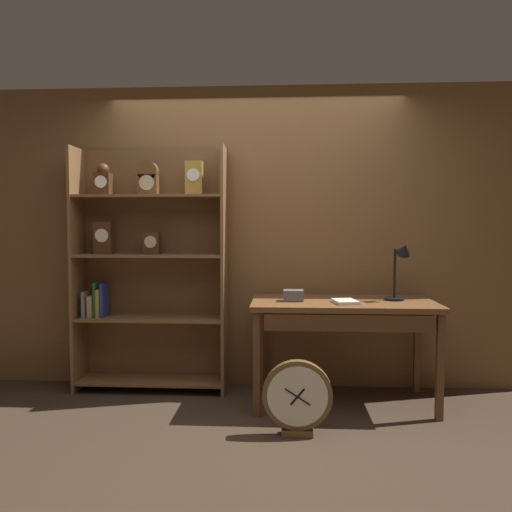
{
  "coord_description": "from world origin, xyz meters",
  "views": [
    {
      "loc": [
        0.25,
        -2.99,
        1.38
      ],
      "look_at": [
        0.03,
        0.71,
        1.17
      ],
      "focal_mm": 34.45,
      "sensor_mm": 36.0,
      "label": 1
    }
  ],
  "objects": [
    {
      "name": "desk_lamp",
      "position": [
        1.15,
        0.86,
        1.1
      ],
      "size": [
        0.19,
        0.2,
        0.48
      ],
      "color": "black",
      "rests_on": "workbench"
    },
    {
      "name": "ground_plane",
      "position": [
        0.0,
        0.0,
        0.0
      ],
      "size": [
        10.0,
        10.0,
        0.0
      ],
      "primitive_type": "plane",
      "color": "#3D2D21"
    },
    {
      "name": "bookshelf",
      "position": [
        -0.91,
        1.1,
        1.07
      ],
      "size": [
        1.28,
        0.32,
        2.06
      ],
      "color": "brown",
      "rests_on": "ground"
    },
    {
      "name": "workbench",
      "position": [
        0.7,
        0.81,
        0.73
      ],
      "size": [
        1.42,
        0.71,
        0.82
      ],
      "color": "brown",
      "rests_on": "ground"
    },
    {
      "name": "open_repair_manual",
      "position": [
        0.71,
        0.71,
        0.83
      ],
      "size": [
        0.2,
        0.25,
        0.02
      ],
      "primitive_type": "cube",
      "rotation": [
        0.0,
        0.0,
        0.19
      ],
      "color": "silver",
      "rests_on": "workbench"
    },
    {
      "name": "back_wood_panel",
      "position": [
        0.0,
        1.29,
        1.3
      ],
      "size": [
        4.8,
        0.05,
        2.6
      ],
      "primitive_type": "cube",
      "color": "brown",
      "rests_on": "ground"
    },
    {
      "name": "toolbox_small",
      "position": [
        0.32,
        0.81,
        0.86
      ],
      "size": [
        0.15,
        0.13,
        0.09
      ],
      "primitive_type": "cube",
      "color": "#595960",
      "rests_on": "workbench"
    },
    {
      "name": "round_clock_large",
      "position": [
        0.34,
        0.22,
        0.26
      ],
      "size": [
        0.47,
        0.11,
        0.51
      ],
      "color": "brown",
      "rests_on": "ground"
    }
  ]
}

